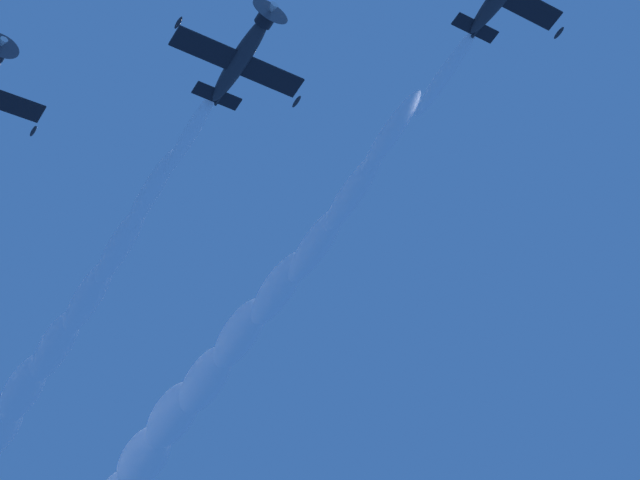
# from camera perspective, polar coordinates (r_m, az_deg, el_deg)

# --- Properties ---
(airplane_left_wingman) EXTENTS (7.63, 8.43, 2.76)m
(airplane_left_wingman) POSITION_cam_1_polar(r_m,az_deg,el_deg) (72.43, -3.65, 8.61)
(airplane_left_wingman) COLOR #232328
(smoke_trail_lead) EXTENTS (53.54, 7.59, 6.36)m
(smoke_trail_lead) POSITION_cam_1_polar(r_m,az_deg,el_deg) (93.89, -5.99, -7.36)
(smoke_trail_lead) COLOR white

